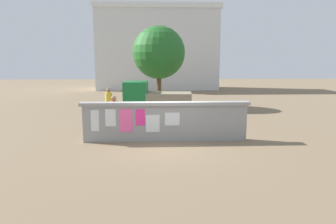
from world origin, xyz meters
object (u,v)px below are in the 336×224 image
Objects in this scene: auto_rickshaw_truck at (154,99)px; motorcycle at (173,118)px; bicycle_far at (113,118)px; person_walking at (109,101)px; person_bystander at (114,112)px; tree_roadside at (159,53)px; bicycle_near at (208,116)px.

motorcycle is (0.80, -3.44, -0.44)m from auto_rickshaw_truck.
motorcycle is 2.77m from bicycle_far.
person_bystander is (0.67, -3.33, 0.00)m from person_walking.
person_walking reaches higher than bicycle_far.
tree_roadside is (0.33, 3.50, 2.55)m from auto_rickshaw_truck.
bicycle_near is 4.45m from bicycle_far.
person_walking is at bearing 166.50° from bicycle_near.
bicycle_near is at bearing 3.96° from bicycle_far.
bicycle_far is 1.64m from person_walking.
auto_rickshaw_truck is 4.35m from tree_roadside.
tree_roadside reaches higher than bicycle_far.
bicycle_far is 1.06× the size of person_walking.
person_bystander reaches higher than bicycle_far.
tree_roadside is (2.22, 6.27, 3.09)m from bicycle_far.
auto_rickshaw_truck reaches higher than person_walking.
motorcycle is 0.37× the size of tree_roadside.
auto_rickshaw_truck is 3.58m from bicycle_near.
auto_rickshaw_truck reaches higher than motorcycle.
auto_rickshaw_truck is 3.40m from bicycle_far.
bicycle_near is at bearing 29.28° from motorcycle.
person_walking reaches higher than bicycle_near.
auto_rickshaw_truck is 2.18× the size of bicycle_near.
person_walking is (-4.82, 1.16, 0.62)m from bicycle_near.
motorcycle is at bearing -14.07° from bicycle_far.
bicycle_near is at bearing -44.02° from auto_rickshaw_truck.
person_bystander is at bearing -103.38° from tree_roadside.
bicycle_near reaches higher than motorcycle.
person_walking is at bearing -150.19° from auto_rickshaw_truck.
auto_rickshaw_truck is 3.56m from motorcycle.
tree_roadside is (-2.22, 5.97, 3.09)m from bicycle_near.
motorcycle is at bearing -76.96° from auto_rickshaw_truck.
bicycle_near is (1.75, 0.98, -0.10)m from motorcycle.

